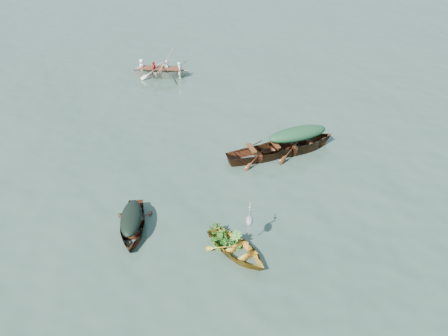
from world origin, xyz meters
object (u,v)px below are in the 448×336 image
Objects in this scene: dark_covered_boat at (133,230)px; green_tarp_boat at (296,151)px; yellow_dinghy at (237,254)px; open_wooden_boat at (263,158)px; rowed_boat at (161,77)px; heron at (249,224)px.

green_tarp_boat is at bearing 35.00° from dark_covered_boat.
open_wooden_boat reaches higher than yellow_dinghy.
rowed_boat is at bearing 88.39° from dark_covered_boat.
open_wooden_boat reaches higher than dark_covered_boat.
heron reaches higher than rowed_boat.
open_wooden_boat is 4.53× the size of heron.
open_wooden_boat is 5.03m from heron.
rowed_boat is at bearing 12.10° from open_wooden_boat.
green_tarp_boat is at bearing -135.75° from rowed_boat.
dark_covered_boat is 3.46× the size of heron.
heron is (-1.78, -5.62, 0.83)m from green_tarp_boat.
green_tarp_boat reaches higher than open_wooden_boat.
dark_covered_boat is 0.76× the size of open_wooden_boat.
yellow_dinghy is 3.47m from dark_covered_boat.
heron is at bearing 5.19° from yellow_dinghy.
open_wooden_boat is at bearing 38.93° from heron.
yellow_dinghy is 0.60× the size of green_tarp_boat.
dark_covered_boat is 0.68× the size of green_tarp_boat.
yellow_dinghy is 0.99m from heron.
dark_covered_boat reaches higher than yellow_dinghy.
heron reaches higher than open_wooden_boat.
dark_covered_boat is at bearing 128.47° from heron.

